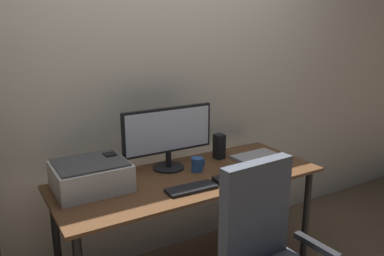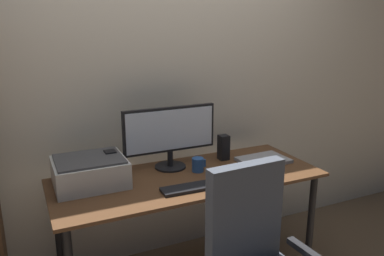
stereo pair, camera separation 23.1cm
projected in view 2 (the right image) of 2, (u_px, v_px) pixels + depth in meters
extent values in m
cube|color=beige|center=(158.00, 75.00, 2.63)|extent=(6.40, 0.10, 2.60)
cube|color=#56351E|center=(188.00, 178.00, 2.35)|extent=(1.63, 0.65, 0.02)
cylinder|color=black|center=(310.00, 226.00, 2.52)|extent=(0.04, 0.04, 0.72)
cylinder|color=black|center=(59.00, 239.00, 2.37)|extent=(0.04, 0.04, 0.72)
cylinder|color=black|center=(263.00, 194.00, 2.98)|extent=(0.04, 0.04, 0.72)
cylinder|color=black|center=(170.00, 166.00, 2.49)|extent=(0.20, 0.20, 0.01)
cylinder|color=black|center=(170.00, 158.00, 2.47)|extent=(0.04, 0.04, 0.10)
cube|color=black|center=(170.00, 129.00, 2.42)|extent=(0.61, 0.03, 0.29)
cube|color=silver|center=(171.00, 130.00, 2.41)|extent=(0.58, 0.01, 0.26)
cube|color=black|center=(187.00, 188.00, 2.15)|extent=(0.29, 0.12, 0.02)
cube|color=black|center=(217.00, 182.00, 2.22)|extent=(0.06, 0.10, 0.03)
cylinder|color=#285193|center=(198.00, 165.00, 2.41)|extent=(0.07, 0.07, 0.09)
cube|color=#285193|center=(204.00, 163.00, 2.43)|extent=(0.02, 0.01, 0.05)
cube|color=#99999E|center=(263.00, 160.00, 2.59)|extent=(0.33, 0.24, 0.02)
cube|color=black|center=(111.00, 164.00, 2.30)|extent=(0.06, 0.07, 0.17)
cube|color=black|center=(224.00, 147.00, 2.61)|extent=(0.06, 0.07, 0.17)
cube|color=silver|center=(90.00, 172.00, 2.21)|extent=(0.40, 0.34, 0.15)
cube|color=#424244|center=(89.00, 159.00, 2.18)|extent=(0.37, 0.31, 0.01)
cube|color=#474C56|center=(245.00, 215.00, 1.85)|extent=(0.40, 0.09, 0.52)
cube|color=#232326|center=(308.00, 253.00, 1.84)|extent=(0.05, 0.26, 0.03)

